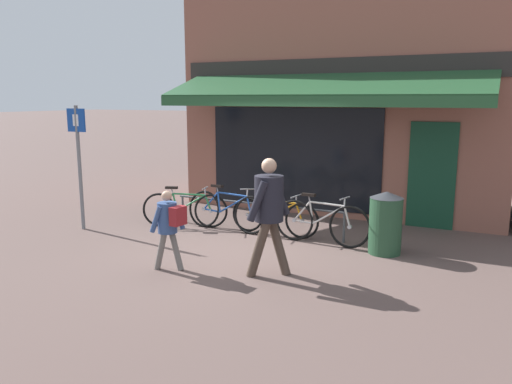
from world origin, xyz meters
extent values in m
plane|color=brown|center=(0.00, 0.00, 0.00)|extent=(160.00, 160.00, 0.00)
cube|color=#8E5647|center=(0.52, 4.43, 3.18)|extent=(7.16, 3.00, 6.37)
cube|color=black|center=(-0.27, 2.92, 1.25)|extent=(3.94, 0.04, 2.20)
cube|color=#143D28|center=(2.67, 2.92, 1.05)|extent=(0.90, 0.04, 2.10)
cube|color=#282623|center=(0.52, 2.91, 3.14)|extent=(6.80, 0.06, 0.44)
cube|color=#23512D|center=(0.52, 2.21, 2.82)|extent=(6.45, 1.47, 0.50)
cube|color=#23512D|center=(0.52, 1.48, 2.49)|extent=(6.45, 0.03, 0.20)
cylinder|color=#47494F|center=(-0.28, 1.14, 0.55)|extent=(3.55, 0.04, 0.04)
cylinder|color=#47494F|center=(-2.00, 1.14, 0.28)|extent=(0.04, 0.04, 0.55)
cylinder|color=#47494F|center=(1.45, 1.14, 0.28)|extent=(0.04, 0.04, 0.55)
torus|color=black|center=(-1.25, 1.02, 0.34)|extent=(0.67, 0.33, 0.68)
cylinder|color=#9E9EA3|center=(-1.25, 1.02, 0.34)|extent=(0.09, 0.09, 0.07)
torus|color=black|center=(-2.24, 0.65, 0.34)|extent=(0.67, 0.33, 0.68)
cylinder|color=#9E9EA3|center=(-2.24, 0.65, 0.34)|extent=(0.09, 0.09, 0.07)
cylinder|color=#23703D|center=(-1.63, 0.89, 0.49)|extent=(0.56, 0.26, 0.36)
cylinder|color=#23703D|center=(-1.67, 0.89, 0.66)|extent=(0.62, 0.26, 0.05)
cylinder|color=#23703D|center=(-1.93, 0.78, 0.49)|extent=(0.12, 0.04, 0.36)
cylinder|color=#23703D|center=(-2.07, 0.71, 0.33)|extent=(0.36, 0.16, 0.05)
cylinder|color=#23703D|center=(-2.11, 0.71, 0.50)|extent=(0.30, 0.17, 0.35)
cylinder|color=#23703D|center=(-1.31, 1.01, 0.49)|extent=(0.15, 0.06, 0.33)
cylinder|color=#9E9EA3|center=(-1.99, 0.77, 0.72)|extent=(0.06, 0.03, 0.11)
cube|color=black|center=(-2.01, 0.77, 0.79)|extent=(0.26, 0.18, 0.06)
cylinder|color=#9E9EA3|center=(-1.37, 1.01, 0.72)|extent=(0.04, 0.04, 0.14)
cylinder|color=#9E9EA3|center=(-1.37, 1.01, 0.79)|extent=(0.20, 0.50, 0.06)
torus|color=black|center=(-0.32, 0.96, 0.36)|extent=(0.74, 0.20, 0.73)
cylinder|color=#9E9EA3|center=(-0.32, 0.96, 0.36)|extent=(0.07, 0.07, 0.08)
torus|color=black|center=(-1.41, 1.02, 0.36)|extent=(0.74, 0.20, 0.73)
cylinder|color=#9E9EA3|center=(-1.41, 1.02, 0.36)|extent=(0.07, 0.07, 0.08)
cylinder|color=#1E4793|center=(-0.73, 1.01, 0.52)|extent=(0.61, 0.06, 0.39)
cylinder|color=#1E4793|center=(-0.77, 1.04, 0.71)|extent=(0.67, 0.08, 0.05)
cylinder|color=#1E4793|center=(-1.06, 1.03, 0.53)|extent=(0.12, 0.11, 0.39)
cylinder|color=#1E4793|center=(-1.22, 1.01, 0.35)|extent=(0.38, 0.06, 0.05)
cylinder|color=#1E4793|center=(-1.25, 1.04, 0.54)|extent=(0.33, 0.08, 0.38)
cylinder|color=#1E4793|center=(-0.38, 0.99, 0.53)|extent=(0.16, 0.11, 0.35)
cylinder|color=#9E9EA3|center=(-1.12, 1.07, 0.77)|extent=(0.06, 0.05, 0.11)
cube|color=black|center=(-1.13, 1.08, 0.84)|extent=(0.25, 0.12, 0.06)
cylinder|color=#9E9EA3|center=(-0.43, 1.03, 0.77)|extent=(0.03, 0.05, 0.14)
cylinder|color=#9E9EA3|center=(-0.43, 1.04, 0.84)|extent=(0.05, 0.52, 0.10)
torus|color=black|center=(0.67, 1.07, 0.33)|extent=(0.67, 0.07, 0.67)
cylinder|color=#9E9EA3|center=(0.67, 1.07, 0.33)|extent=(0.07, 0.06, 0.07)
torus|color=black|center=(-0.45, 1.08, 0.33)|extent=(0.67, 0.07, 0.67)
cylinder|color=#9E9EA3|center=(-0.45, 1.08, 0.33)|extent=(0.07, 0.06, 0.07)
cylinder|color=orange|center=(0.25, 1.07, 0.48)|extent=(0.62, 0.04, 0.36)
cylinder|color=orange|center=(0.20, 1.08, 0.65)|extent=(0.69, 0.04, 0.05)
cylinder|color=orange|center=(-0.10, 1.08, 0.49)|extent=(0.12, 0.05, 0.35)
cylinder|color=orange|center=(-0.25, 1.07, 0.33)|extent=(0.39, 0.04, 0.05)
cylinder|color=orange|center=(-0.29, 1.08, 0.50)|extent=(0.33, 0.04, 0.35)
cylinder|color=orange|center=(0.61, 1.07, 0.49)|extent=(0.16, 0.05, 0.32)
cylinder|color=#9E9EA3|center=(-0.15, 1.09, 0.71)|extent=(0.06, 0.03, 0.11)
cube|color=black|center=(-0.17, 1.09, 0.78)|extent=(0.24, 0.10, 0.05)
cylinder|color=#9E9EA3|center=(0.55, 1.08, 0.72)|extent=(0.03, 0.03, 0.14)
cylinder|color=#9E9EA3|center=(0.55, 1.08, 0.79)|extent=(0.03, 0.52, 0.04)
torus|color=black|center=(1.62, 0.88, 0.37)|extent=(0.75, 0.13, 0.74)
cylinder|color=#9E9EA3|center=(1.62, 0.88, 0.37)|extent=(0.07, 0.07, 0.07)
torus|color=black|center=(0.58, 0.91, 0.37)|extent=(0.75, 0.13, 0.74)
cylinder|color=#9E9EA3|center=(0.58, 0.91, 0.37)|extent=(0.07, 0.07, 0.07)
cylinder|color=#BCB7B2|center=(1.23, 0.90, 0.54)|extent=(0.58, 0.05, 0.40)
cylinder|color=#BCB7B2|center=(1.19, 0.92, 0.73)|extent=(0.64, 0.06, 0.05)
cylinder|color=#BCB7B2|center=(0.91, 0.91, 0.54)|extent=(0.12, 0.08, 0.39)
cylinder|color=#BCB7B2|center=(0.77, 0.90, 0.36)|extent=(0.37, 0.05, 0.05)
cylinder|color=#BCB7B2|center=(0.73, 0.92, 0.55)|extent=(0.32, 0.06, 0.39)
cylinder|color=#BCB7B2|center=(1.56, 0.89, 0.55)|extent=(0.15, 0.07, 0.36)
cylinder|color=#9E9EA3|center=(0.85, 0.94, 0.79)|extent=(0.06, 0.04, 0.11)
cube|color=black|center=(0.84, 0.94, 0.86)|extent=(0.24, 0.11, 0.06)
cylinder|color=#9E9EA3|center=(1.51, 0.92, 0.79)|extent=(0.03, 0.04, 0.14)
cylinder|color=#9E9EA3|center=(1.51, 0.92, 0.86)|extent=(0.04, 0.52, 0.07)
cylinder|color=#47382D|center=(0.84, -1.10, 0.41)|extent=(0.38, 0.19, 0.86)
cylinder|color=#47382D|center=(1.04, -0.84, 0.41)|extent=(0.38, 0.19, 0.86)
cylinder|color=black|center=(0.94, -0.97, 1.15)|extent=(0.47, 0.47, 0.65)
sphere|color=tan|center=(0.94, -0.97, 1.61)|extent=(0.22, 0.22, 0.22)
cylinder|color=black|center=(1.00, -0.72, 1.15)|extent=(0.32, 0.23, 0.59)
cylinder|color=black|center=(0.88, -1.22, 1.15)|extent=(0.32, 0.23, 0.59)
cylinder|color=slate|center=(-0.61, -1.48, 0.29)|extent=(0.27, 0.12, 0.60)
cylinder|color=slate|center=(-0.42, -1.34, 0.29)|extent=(0.27, 0.12, 0.60)
cylinder|color=#334C7F|center=(-0.51, -1.41, 0.81)|extent=(0.32, 0.32, 0.46)
sphere|color=tan|center=(-0.51, -1.41, 1.14)|extent=(0.15, 0.15, 0.15)
cylinder|color=#334C7F|center=(-0.43, -1.26, 0.81)|extent=(0.22, 0.11, 0.41)
cylinder|color=#334C7F|center=(-0.60, -1.57, 0.81)|extent=(0.22, 0.11, 0.41)
cube|color=maroon|center=(-0.30, -1.44, 0.86)|extent=(0.17, 0.26, 0.27)
cylinder|color=#23472D|center=(2.23, 0.84, 0.47)|extent=(0.54, 0.54, 0.94)
cone|color=#33353A|center=(2.23, 0.84, 0.99)|extent=(0.55, 0.55, 0.11)
cylinder|color=slate|center=(-3.45, -0.20, 1.21)|extent=(0.07, 0.07, 2.42)
cube|color=#14429E|center=(-3.45, -0.21, 2.14)|extent=(0.44, 0.02, 0.44)
cube|color=white|center=(-3.45, -0.23, 2.14)|extent=(0.14, 0.01, 0.22)
camera|label=1|loc=(3.84, -7.28, 2.55)|focal=35.00mm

